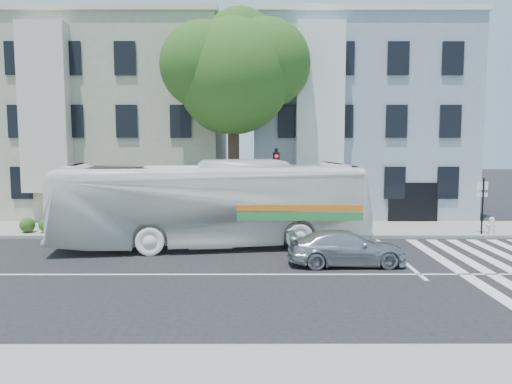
{
  "coord_description": "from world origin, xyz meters",
  "views": [
    {
      "loc": [
        1.05,
        -16.12,
        4.43
      ],
      "look_at": [
        1.09,
        3.36,
        2.4
      ],
      "focal_mm": 35.0,
      "sensor_mm": 36.0,
      "label": 1
    }
  ],
  "objects_px": {
    "bus": "(212,204)",
    "sedan": "(346,248)",
    "fire_hydrant": "(492,225)",
    "traffic_signal": "(276,181)"
  },
  "relations": [
    {
      "from": "bus",
      "to": "sedan",
      "type": "bearing_deg",
      "value": -130.0
    },
    {
      "from": "sedan",
      "to": "fire_hydrant",
      "type": "relative_size",
      "value": 5.28
    },
    {
      "from": "sedan",
      "to": "traffic_signal",
      "type": "bearing_deg",
      "value": 24.75
    },
    {
      "from": "sedan",
      "to": "fire_hydrant",
      "type": "distance_m",
      "value": 9.05
    },
    {
      "from": "traffic_signal",
      "to": "bus",
      "type": "bearing_deg",
      "value": -133.78
    },
    {
      "from": "sedan",
      "to": "fire_hydrant",
      "type": "height_order",
      "value": "sedan"
    },
    {
      "from": "fire_hydrant",
      "to": "bus",
      "type": "bearing_deg",
      "value": -171.6
    },
    {
      "from": "traffic_signal",
      "to": "fire_hydrant",
      "type": "bearing_deg",
      "value": 19.4
    },
    {
      "from": "bus",
      "to": "sedan",
      "type": "height_order",
      "value": "bus"
    },
    {
      "from": "bus",
      "to": "fire_hydrant",
      "type": "bearing_deg",
      "value": -89.65
    }
  ]
}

